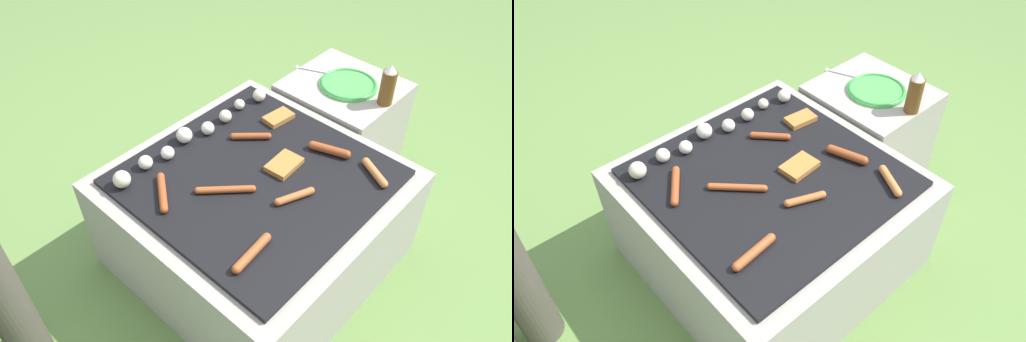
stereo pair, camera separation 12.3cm
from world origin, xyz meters
TOP-DOWN VIEW (x-y plane):
  - ground_plane at (0.00, 0.00)m, footprint 14.00×14.00m
  - grill at (0.00, 0.00)m, footprint 0.89×0.89m
  - side_ledge at (0.67, 0.10)m, footprint 0.43×0.46m
  - sausage_front_left at (0.00, -0.17)m, footprint 0.14×0.07m
  - sausage_back_left at (-0.13, 0.02)m, footprint 0.15×0.15m
  - sausage_back_center at (0.26, -0.11)m, footprint 0.07×0.15m
  - sausage_mid_left at (0.13, 0.15)m, footprint 0.11×0.12m
  - sausage_front_right at (-0.26, -0.22)m, footprint 0.17×0.04m
  - sausage_back_right at (0.27, -0.30)m, footprint 0.08×0.13m
  - sausage_front_center at (-0.28, 0.16)m, footprint 0.12×0.15m
  - bread_slice_left at (0.29, 0.15)m, footprint 0.12×0.08m
  - bread_slice_right at (0.10, -0.04)m, footprint 0.13×0.09m
  - mushroom_row at (-0.03, 0.30)m, footprint 0.73×0.08m
  - plate_colorful at (0.67, 0.08)m, footprint 0.24×0.24m
  - condiment_bottle at (0.67, -0.09)m, footprint 0.06×0.06m
  - fork_utensil at (0.66, 0.27)m, footprint 0.08×0.16m

SIDE VIEW (x-z plane):
  - ground_plane at x=0.00m, z-range 0.00..0.00m
  - grill at x=0.00m, z-range 0.00..0.43m
  - side_ledge at x=0.67m, z-range 0.00..0.44m
  - fork_utensil at x=0.66m, z-range 0.43..0.44m
  - plate_colorful at x=0.67m, z-range 0.43..0.45m
  - bread_slice_left at x=0.29m, z-range 0.44..0.46m
  - bread_slice_right at x=0.10m, z-range 0.44..0.46m
  - sausage_back_left at x=-0.13m, z-range 0.44..0.46m
  - sausage_mid_left at x=0.13m, z-range 0.44..0.46m
  - sausage_front_left at x=0.00m, z-range 0.44..0.46m
  - sausage_front_center at x=-0.28m, z-range 0.44..0.46m
  - sausage_back_right at x=0.27m, z-range 0.44..0.46m
  - sausage_front_right at x=-0.26m, z-range 0.44..0.46m
  - sausage_back_center at x=0.26m, z-range 0.44..0.47m
  - mushroom_row at x=-0.03m, z-range 0.43..0.49m
  - condiment_bottle at x=0.67m, z-range 0.43..0.61m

